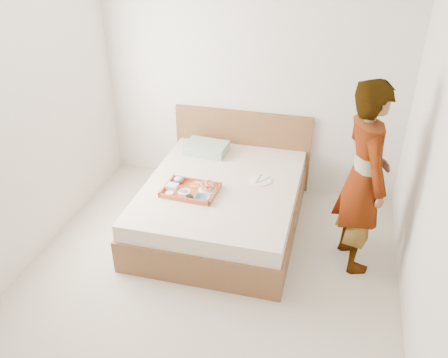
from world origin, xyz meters
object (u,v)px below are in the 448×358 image
object	(u,v)px
tray	(191,190)
person	(364,178)
bed	(222,205)
dinner_plate	(261,180)

from	to	relation	value
tray	person	size ratio (longest dim) A/B	0.29
bed	person	size ratio (longest dim) A/B	1.08
dinner_plate	person	bearing A→B (deg)	-21.35
dinner_plate	tray	bearing A→B (deg)	-148.08
bed	dinner_plate	size ratio (longest dim) A/B	8.83
person	dinner_plate	bearing A→B (deg)	48.34
bed	dinner_plate	distance (m)	0.50
tray	bed	bearing A→B (deg)	45.45
person	bed	bearing A→B (deg)	60.38
bed	tray	world-z (taller)	tray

